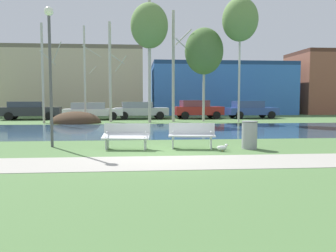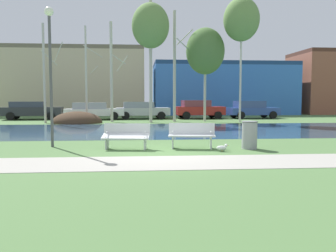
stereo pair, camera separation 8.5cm
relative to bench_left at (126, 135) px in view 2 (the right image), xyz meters
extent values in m
plane|color=#4C703D|center=(1.12, 9.00, -0.47)|extent=(120.00, 120.00, 0.00)
cube|color=#9E998E|center=(1.12, -2.61, -0.47)|extent=(60.00, 2.08, 0.01)
cube|color=#33516B|center=(1.12, 7.03, -0.47)|extent=(80.00, 8.95, 0.01)
ellipsoid|color=#423021|center=(-3.94, 12.98, -0.47)|extent=(3.52, 3.11, 1.63)
cube|color=silver|center=(-0.01, -0.09, -0.02)|extent=(1.65, 0.68, 0.19)
cube|color=silver|center=(0.02, 0.18, 0.20)|extent=(1.60, 0.30, 0.40)
cube|color=silver|center=(-0.65, 0.05, -0.25)|extent=(0.10, 0.43, 0.45)
cube|color=silver|center=(0.65, -0.12, -0.25)|extent=(0.10, 0.43, 0.45)
cylinder|color=silver|center=(-0.66, 0.01, 0.12)|extent=(0.08, 0.28, 0.04)
cylinder|color=silver|center=(0.64, -0.16, 0.12)|extent=(0.08, 0.28, 0.04)
cube|color=silver|center=(2.25, -0.09, -0.02)|extent=(1.65, 0.69, 0.05)
cube|color=silver|center=(2.28, 0.18, 0.20)|extent=(1.60, 0.30, 0.40)
cube|color=silver|center=(1.60, 0.05, -0.25)|extent=(0.10, 0.43, 0.45)
cube|color=silver|center=(2.90, -0.12, -0.25)|extent=(0.10, 0.43, 0.45)
cylinder|color=silver|center=(1.60, 0.01, 0.12)|extent=(0.08, 0.28, 0.04)
cylinder|color=silver|center=(2.90, -0.16, 0.12)|extent=(0.08, 0.28, 0.04)
cylinder|color=gray|center=(4.22, -0.26, 0.01)|extent=(0.52, 0.52, 0.96)
torus|color=#545557|center=(4.22, -0.26, 0.46)|extent=(0.55, 0.55, 0.04)
ellipsoid|color=white|center=(3.13, -0.78, -0.35)|extent=(0.33, 0.15, 0.15)
sphere|color=white|center=(3.28, -0.78, -0.28)|extent=(0.11, 0.11, 0.11)
cone|color=gold|center=(3.33, -0.78, -0.28)|extent=(0.06, 0.03, 0.03)
cylinder|color=gold|center=(3.14, -0.81, -0.42)|extent=(0.01, 0.01, 0.10)
cylinder|color=gold|center=(3.14, -0.75, -0.42)|extent=(0.01, 0.01, 0.10)
cylinder|color=#4C4C51|center=(-2.66, 0.79, 1.83)|extent=(0.10, 0.10, 4.59)
sphere|color=white|center=(-2.66, 0.79, 4.27)|extent=(0.32, 0.32, 0.32)
cylinder|color=#BCB7A8|center=(-6.13, 13.07, 2.97)|extent=(0.16, 0.16, 6.88)
cylinder|color=#BCB7A8|center=(-5.28, 13.65, 4.49)|extent=(0.98, 1.40, 1.33)
cylinder|color=#BCB7A8|center=(-5.62, 12.54, 3.98)|extent=(0.90, 0.87, 0.94)
cylinder|color=beige|center=(-3.36, 13.68, 2.96)|extent=(0.14, 0.14, 6.87)
cylinder|color=beige|center=(-2.85, 14.03, 3.31)|extent=(0.70, 0.99, 0.53)
cylinder|color=beige|center=(-2.75, 13.06, 4.51)|extent=(1.20, 1.17, 0.71)
cylinder|color=beige|center=(-1.58, 13.89, 3.14)|extent=(0.20, 0.20, 7.23)
cylinder|color=beige|center=(-0.83, 14.41, 3.81)|extent=(0.94, 1.33, 1.08)
cylinder|color=beige|center=(-1.05, 13.34, 4.06)|extent=(1.07, 1.05, 0.69)
cylinder|color=#BCB7A8|center=(1.25, 12.96, 3.88)|extent=(0.22, 0.22, 8.71)
ellipsoid|color=#668947|center=(1.25, 12.96, 6.32)|extent=(2.62, 2.62, 3.15)
cylinder|color=#BCB7A8|center=(3.03, 13.82, 3.57)|extent=(0.21, 0.21, 8.09)
cylinder|color=#BCB7A8|center=(3.84, 14.37, 5.81)|extent=(1.07, 1.51, 0.97)
cylinder|color=#BCB7A8|center=(3.57, 13.26, 5.14)|extent=(1.08, 1.05, 0.72)
cylinder|color=#BCB7A8|center=(5.34, 14.02, 2.87)|extent=(0.18, 0.18, 6.69)
ellipsoid|color=#4C7038|center=(5.34, 14.02, 4.74)|extent=(2.86, 2.86, 3.43)
cylinder|color=beige|center=(7.66, 12.72, 4.19)|extent=(0.14, 0.14, 9.33)
ellipsoid|color=#668947|center=(7.66, 12.72, 6.80)|extent=(2.54, 2.54, 3.04)
cube|color=#282B30|center=(-8.22, 17.29, 0.19)|extent=(4.75, 2.06, 0.69)
cube|color=#2F3648|center=(-8.59, 17.26, 0.76)|extent=(2.70, 1.69, 0.45)
cylinder|color=black|center=(-6.77, 18.26, -0.15)|extent=(0.66, 0.27, 0.64)
cylinder|color=black|center=(-6.63, 16.56, -0.15)|extent=(0.66, 0.27, 0.64)
cylinder|color=black|center=(-9.81, 18.02, -0.15)|extent=(0.66, 0.27, 0.64)
cylinder|color=black|center=(-9.68, 16.32, -0.15)|extent=(0.66, 0.27, 0.64)
cube|color=silver|center=(-3.20, 16.90, 0.12)|extent=(4.84, 2.23, 0.55)
cube|color=#949AAC|center=(-3.58, 16.87, 0.66)|extent=(2.76, 1.85, 0.52)
cylinder|color=black|center=(-1.72, 17.95, -0.15)|extent=(0.66, 0.27, 0.64)
cylinder|color=black|center=(-1.58, 16.09, -0.15)|extent=(0.66, 0.27, 0.64)
cylinder|color=black|center=(-4.82, 17.71, -0.15)|extent=(0.66, 0.27, 0.64)
cylinder|color=black|center=(-4.68, 15.85, -0.15)|extent=(0.66, 0.27, 0.64)
cube|color=#B2B5BC|center=(0.70, 17.37, 0.16)|extent=(4.55, 2.11, 0.62)
cube|color=gray|center=(0.35, 17.35, 0.71)|extent=(2.59, 1.75, 0.48)
cylinder|color=black|center=(2.09, 18.37, -0.15)|extent=(0.66, 0.27, 0.64)
cylinder|color=black|center=(2.23, 16.60, -0.15)|extent=(0.66, 0.27, 0.64)
cylinder|color=black|center=(-0.83, 18.14, -0.15)|extent=(0.66, 0.27, 0.64)
cylinder|color=black|center=(-0.69, 16.38, -0.15)|extent=(0.66, 0.27, 0.64)
cube|color=maroon|center=(5.55, 17.54, 0.20)|extent=(4.21, 2.17, 0.70)
cube|color=brown|center=(5.22, 17.51, 0.82)|extent=(2.40, 1.81, 0.54)
cylinder|color=black|center=(6.82, 18.57, -0.15)|extent=(0.66, 0.27, 0.64)
cylinder|color=black|center=(6.96, 16.72, -0.15)|extent=(0.66, 0.27, 0.64)
cylinder|color=black|center=(4.14, 18.36, -0.15)|extent=(0.66, 0.27, 0.64)
cylinder|color=black|center=(4.28, 16.51, -0.15)|extent=(0.66, 0.27, 0.64)
cube|color=#2D4793|center=(10.20, 17.47, 0.14)|extent=(4.42, 2.12, 0.59)
cube|color=#32457F|center=(9.86, 17.44, 0.73)|extent=(2.52, 1.76, 0.59)
cylinder|color=black|center=(11.55, 18.47, -0.15)|extent=(0.66, 0.27, 0.64)
cylinder|color=black|center=(11.68, 16.69, -0.15)|extent=(0.66, 0.27, 0.64)
cylinder|color=black|center=(8.72, 18.25, -0.15)|extent=(0.66, 0.27, 0.64)
cylinder|color=black|center=(8.86, 16.47, -0.15)|extent=(0.66, 0.27, 0.64)
cube|color=#BCAD8E|center=(-6.77, 26.21, 2.82)|extent=(15.39, 6.47, 6.58)
cube|color=#675F4E|center=(-6.77, 26.21, 6.30)|extent=(15.39, 6.47, 0.40)
cube|color=#3870C6|center=(9.49, 26.19, 2.08)|extent=(14.91, 7.32, 5.11)
cube|color=navy|center=(9.49, 26.19, 4.84)|extent=(14.91, 7.32, 0.40)
camera|label=1|loc=(0.39, -11.88, 1.27)|focal=37.27mm
camera|label=2|loc=(0.48, -11.88, 1.27)|focal=37.27mm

